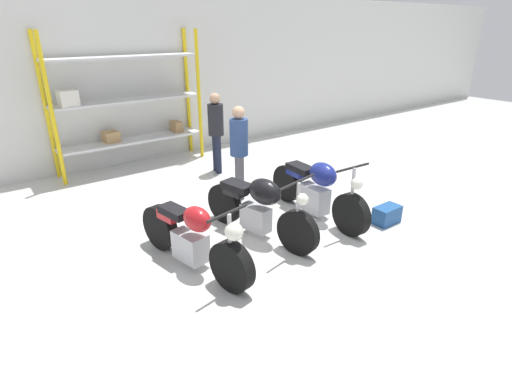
{
  "coord_description": "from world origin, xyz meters",
  "views": [
    {
      "loc": [
        -3.14,
        -3.85,
        2.92
      ],
      "look_at": [
        0.0,
        0.4,
        0.7
      ],
      "focal_mm": 28.0,
      "sensor_mm": 36.0,
      "label": 1
    }
  ],
  "objects_px": {
    "person_near_rack": "(216,127)",
    "motorcycle_black": "(259,207)",
    "toolbox": "(387,215)",
    "person_browsing": "(239,146)",
    "motorcycle_red": "(193,238)",
    "motorcycle_blue": "(317,190)",
    "shelving_rack": "(125,103)"
  },
  "relations": [
    {
      "from": "motorcycle_blue",
      "to": "toolbox",
      "type": "relative_size",
      "value": 4.97
    },
    {
      "from": "shelving_rack",
      "to": "motorcycle_blue",
      "type": "xyz_separation_m",
      "value": [
        1.52,
        -4.23,
        -0.93
      ]
    },
    {
      "from": "person_browsing",
      "to": "toolbox",
      "type": "bearing_deg",
      "value": 143.02
    },
    {
      "from": "motorcycle_black",
      "to": "person_near_rack",
      "type": "height_order",
      "value": "person_near_rack"
    },
    {
      "from": "person_browsing",
      "to": "person_near_rack",
      "type": "xyz_separation_m",
      "value": [
        0.39,
        1.42,
        0.0
      ]
    },
    {
      "from": "person_browsing",
      "to": "person_near_rack",
      "type": "height_order",
      "value": "same"
    },
    {
      "from": "motorcycle_black",
      "to": "motorcycle_red",
      "type": "bearing_deg",
      "value": -93.93
    },
    {
      "from": "person_near_rack",
      "to": "motorcycle_black",
      "type": "bearing_deg",
      "value": 83.77
    },
    {
      "from": "motorcycle_blue",
      "to": "person_near_rack",
      "type": "height_order",
      "value": "person_near_rack"
    },
    {
      "from": "motorcycle_red",
      "to": "person_near_rack",
      "type": "bearing_deg",
      "value": 133.34
    },
    {
      "from": "motorcycle_black",
      "to": "person_near_rack",
      "type": "distance_m",
      "value": 3.01
    },
    {
      "from": "motorcycle_black",
      "to": "motorcycle_blue",
      "type": "bearing_deg",
      "value": 78.26
    },
    {
      "from": "motorcycle_blue",
      "to": "person_near_rack",
      "type": "relative_size",
      "value": 1.32
    },
    {
      "from": "motorcycle_black",
      "to": "motorcycle_blue",
      "type": "xyz_separation_m",
      "value": [
        1.17,
        -0.0,
        -0.02
      ]
    },
    {
      "from": "shelving_rack",
      "to": "motorcycle_red",
      "type": "relative_size",
      "value": 1.53
    },
    {
      "from": "motorcycle_black",
      "to": "motorcycle_blue",
      "type": "relative_size",
      "value": 0.94
    },
    {
      "from": "shelving_rack",
      "to": "motorcycle_black",
      "type": "relative_size",
      "value": 1.54
    },
    {
      "from": "motorcycle_red",
      "to": "motorcycle_blue",
      "type": "height_order",
      "value": "motorcycle_blue"
    },
    {
      "from": "motorcycle_red",
      "to": "person_browsing",
      "type": "distance_m",
      "value": 2.41
    },
    {
      "from": "motorcycle_black",
      "to": "person_browsing",
      "type": "distance_m",
      "value": 1.59
    },
    {
      "from": "shelving_rack",
      "to": "motorcycle_red",
      "type": "xyz_separation_m",
      "value": [
        -0.8,
        -4.39,
        -0.97
      ]
    },
    {
      "from": "motorcycle_red",
      "to": "motorcycle_blue",
      "type": "distance_m",
      "value": 2.33
    },
    {
      "from": "motorcycle_black",
      "to": "person_near_rack",
      "type": "relative_size",
      "value": 1.23
    },
    {
      "from": "person_near_rack",
      "to": "toolbox",
      "type": "distance_m",
      "value": 3.86
    },
    {
      "from": "motorcycle_black",
      "to": "person_browsing",
      "type": "bearing_deg",
      "value": 144.61
    },
    {
      "from": "motorcycle_black",
      "to": "toolbox",
      "type": "relative_size",
      "value": 4.67
    },
    {
      "from": "motorcycle_blue",
      "to": "person_browsing",
      "type": "distance_m",
      "value": 1.58
    },
    {
      "from": "shelving_rack",
      "to": "motorcycle_red",
      "type": "height_order",
      "value": "shelving_rack"
    },
    {
      "from": "motorcycle_black",
      "to": "person_browsing",
      "type": "relative_size",
      "value": 1.23
    },
    {
      "from": "shelving_rack",
      "to": "motorcycle_red",
      "type": "bearing_deg",
      "value": -100.35
    },
    {
      "from": "motorcycle_black",
      "to": "toolbox",
      "type": "distance_m",
      "value": 2.11
    },
    {
      "from": "shelving_rack",
      "to": "person_browsing",
      "type": "relative_size",
      "value": 1.9
    }
  ]
}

